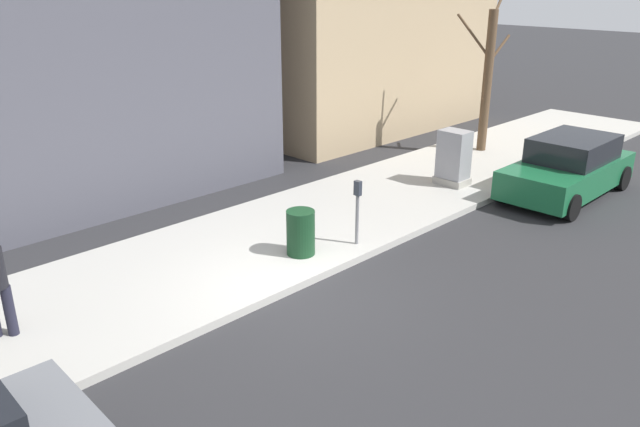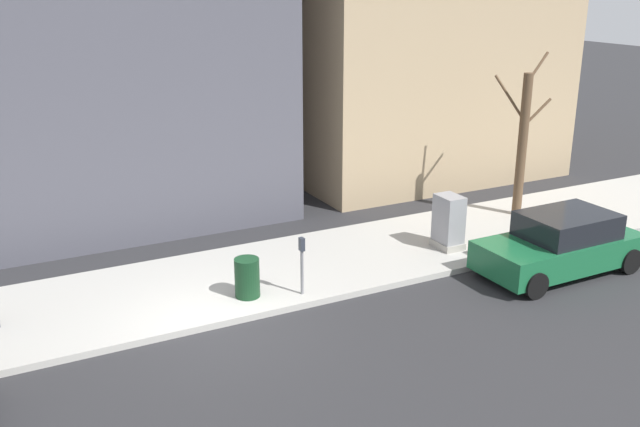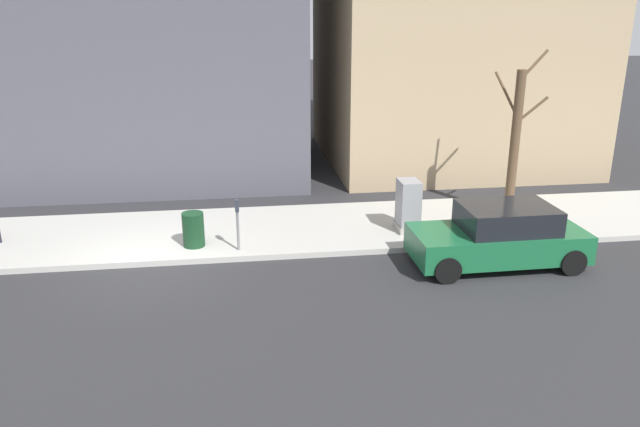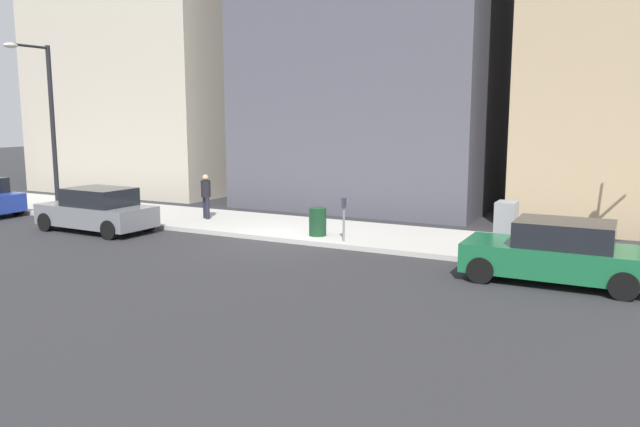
{
  "view_description": "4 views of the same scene",
  "coord_description": "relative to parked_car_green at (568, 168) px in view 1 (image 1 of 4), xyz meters",
  "views": [
    {
      "loc": [
        -7.32,
        6.66,
        5.31
      ],
      "look_at": [
        0.71,
        -1.33,
        0.96
      ],
      "focal_mm": 35.0,
      "sensor_mm": 36.0,
      "label": 1
    },
    {
      "loc": [
        -12.81,
        4.26,
        7.0
      ],
      "look_at": [
        1.65,
        -3.2,
        1.55
      ],
      "focal_mm": 40.0,
      "sensor_mm": 36.0,
      "label": 2
    },
    {
      "loc": [
        -14.56,
        -2.12,
        6.13
      ],
      "look_at": [
        -0.34,
        -4.12,
        1.3
      ],
      "focal_mm": 35.0,
      "sensor_mm": 36.0,
      "label": 3
    },
    {
      "loc": [
        -16.58,
        -10.16,
        4.01
      ],
      "look_at": [
        1.23,
        -0.9,
        0.82
      ],
      "focal_mm": 35.0,
      "sensor_mm": 36.0,
      "label": 4
    }
  ],
  "objects": [
    {
      "name": "bare_tree",
      "position": [
        3.65,
        -1.91,
        1.63
      ],
      "size": [
        1.2,
        1.22,
        4.77
      ],
      "color": "brown",
      "rests_on": "sidewalk"
    },
    {
      "name": "parked_car_green",
      "position": [
        0.0,
        0.0,
        0.0
      ],
      "size": [
        1.95,
        4.22,
        1.52
      ],
      "rotation": [
        0.0,
        0.0,
        0.01
      ],
      "color": "#196038",
      "rests_on": "ground"
    },
    {
      "name": "ground_plane",
      "position": [
        1.03,
        8.47,
        -0.74
      ],
      "size": [
        120.0,
        120.0,
        0.0
      ],
      "primitive_type": "plane",
      "color": "#2B2B2D"
    },
    {
      "name": "parking_meter",
      "position": [
        1.48,
        6.34,
        0.24
      ],
      "size": [
        0.14,
        0.1,
        1.35
      ],
      "color": "slate",
      "rests_on": "sidewalk"
    },
    {
      "name": "utility_box",
      "position": [
        2.33,
        1.65,
        0.11
      ],
      "size": [
        0.83,
        0.61,
        1.43
      ],
      "color": "#A8A399",
      "rests_on": "sidewalk"
    },
    {
      "name": "sidewalk",
      "position": [
        3.03,
        8.47,
        -0.66
      ],
      "size": [
        4.0,
        36.0,
        0.15
      ],
      "primitive_type": "cube",
      "color": "#B2AFA8",
      "rests_on": "ground"
    },
    {
      "name": "trash_bin",
      "position": [
        1.93,
        7.48,
        -0.14
      ],
      "size": [
        0.56,
        0.56,
        0.9
      ],
      "primitive_type": "cylinder",
      "color": "#14381E",
      "rests_on": "sidewalk"
    }
  ]
}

